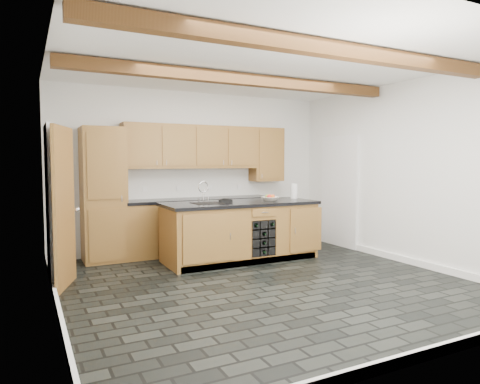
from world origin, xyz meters
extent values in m
plane|color=black|center=(0.00, 0.00, 0.00)|extent=(5.00, 5.00, 0.00)
plane|color=white|center=(0.00, 2.50, 1.40)|extent=(5.00, 0.00, 5.00)
plane|color=white|center=(-2.50, 0.00, 1.40)|extent=(0.00, 5.00, 5.00)
plane|color=white|center=(2.50, 0.00, 1.40)|extent=(0.00, 5.00, 5.00)
plane|color=white|center=(0.00, 0.00, 2.80)|extent=(5.00, 5.00, 0.00)
cube|color=#543015|center=(0.00, -1.20, 2.70)|extent=(4.90, 0.15, 0.15)
cube|color=#543015|center=(0.00, 0.60, 2.70)|extent=(4.90, 0.15, 0.15)
cube|color=white|center=(-2.48, 0.00, 0.05)|extent=(0.04, 5.00, 0.10)
cube|color=white|center=(2.48, 0.00, 0.05)|extent=(0.04, 5.00, 0.10)
cube|color=white|center=(0.00, -2.48, 0.05)|extent=(5.00, 0.04, 0.10)
cube|color=white|center=(-2.47, 1.30, 1.02)|extent=(0.06, 0.94, 2.04)
cube|color=olive|center=(-2.32, 0.95, 1.00)|extent=(0.31, 0.77, 2.00)
cube|color=white|center=(2.47, 1.50, 1.02)|extent=(0.06, 0.98, 2.04)
cube|color=black|center=(2.50, 1.50, 1.00)|extent=(0.02, 0.86, 1.96)
cube|color=olive|center=(-1.65, 2.20, 1.05)|extent=(0.65, 0.60, 2.10)
cube|color=olive|center=(-0.02, 2.20, 0.44)|extent=(2.60, 0.60, 0.88)
cube|color=black|center=(-0.02, 2.20, 0.91)|extent=(2.64, 0.62, 0.05)
cube|color=white|center=(-0.02, 2.49, 1.19)|extent=(2.60, 0.02, 0.52)
cube|color=olive|center=(-0.12, 2.33, 1.83)|extent=(2.40, 0.35, 0.75)
cube|color=olive|center=(1.38, 2.33, 1.70)|extent=(0.60, 0.35, 1.00)
cube|color=olive|center=(0.30, 1.30, 0.44)|extent=(2.40, 0.90, 0.88)
cube|color=black|center=(0.30, 1.30, 0.91)|extent=(2.46, 0.96, 0.05)
cube|color=olive|center=(-0.42, 0.84, 0.48)|extent=(0.80, 0.02, 0.70)
cube|color=olive|center=(1.25, 0.84, 0.48)|extent=(0.60, 0.02, 0.70)
cube|color=black|center=(0.48, 0.99, 0.40)|extent=(0.42, 0.30, 0.56)
cylinder|color=black|center=(0.34, 0.95, 0.61)|extent=(0.07, 0.26, 0.07)
cylinder|color=black|center=(0.48, 0.95, 0.47)|extent=(0.07, 0.26, 0.07)
cylinder|color=black|center=(0.62, 0.95, 0.61)|extent=(0.07, 0.26, 0.07)
cylinder|color=black|center=(0.48, 0.95, 0.19)|extent=(0.07, 0.26, 0.07)
cylinder|color=black|center=(0.48, 0.95, 0.33)|extent=(0.07, 0.26, 0.07)
cube|color=black|center=(-0.25, 1.30, 0.93)|extent=(0.45, 0.40, 0.02)
cylinder|color=silver|center=(-0.25, 1.48, 1.03)|extent=(0.02, 0.02, 0.20)
torus|color=silver|center=(-0.25, 1.48, 1.17)|extent=(0.18, 0.02, 0.18)
cylinder|color=silver|center=(-0.33, 1.48, 0.97)|extent=(0.02, 0.02, 0.08)
cylinder|color=silver|center=(-0.17, 1.48, 0.97)|extent=(0.02, 0.02, 0.08)
cube|color=black|center=(0.05, 1.31, 0.95)|extent=(0.21, 0.13, 0.04)
cylinder|color=black|center=(0.05, 1.31, 0.98)|extent=(0.13, 0.13, 0.02)
imported|color=silver|center=(0.82, 1.24, 0.96)|extent=(0.35, 0.35, 0.07)
sphere|color=red|center=(0.87, 1.24, 1.00)|extent=(0.07, 0.07, 0.07)
sphere|color=#F55115|center=(0.84, 1.28, 1.00)|extent=(0.07, 0.07, 0.07)
sphere|color=olive|center=(0.78, 1.27, 1.00)|extent=(0.07, 0.07, 0.07)
sphere|color=red|center=(0.78, 1.21, 1.00)|extent=(0.07, 0.07, 0.07)
sphere|color=#CE5D17|center=(0.83, 1.19, 1.00)|extent=(0.07, 0.07, 0.07)
cylinder|color=white|center=(1.42, 1.44, 1.06)|extent=(0.12, 0.12, 0.26)
imported|color=white|center=(-1.30, 2.20, 0.97)|extent=(0.10, 0.10, 0.08)
camera|label=1|loc=(-2.75, -4.74, 1.56)|focal=32.00mm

